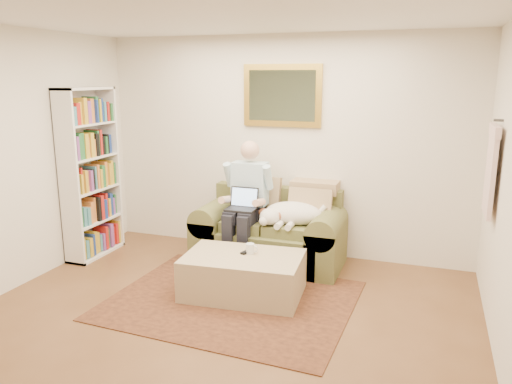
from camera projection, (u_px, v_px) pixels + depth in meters
The scene contains 12 objects.
room_shell at pixel (207, 181), 3.99m from camera, with size 4.51×5.00×2.61m.
rug at pixel (232, 300), 4.83m from camera, with size 2.27×1.82×0.01m, color black.
sofa at pixel (270, 238), 5.77m from camera, with size 1.68×0.85×1.01m.
seated_man at pixel (245, 205), 5.62m from camera, with size 0.55×0.79×1.41m, color #8CC3D8, non-canonical shape.
laptop at pixel (243, 203), 5.55m from camera, with size 0.33×0.26×0.24m.
sleeping_dog at pixel (294, 213), 5.52m from camera, with size 0.69×0.43×0.26m, color white, non-canonical shape.
ottoman at pixel (243, 275), 4.91m from camera, with size 1.14×0.73×0.41m, color tan.
coffee_mug at pixel (250, 249), 4.91m from camera, with size 0.08×0.08×0.10m, color white.
tv_remote at pixel (247, 252), 4.94m from camera, with size 0.05×0.15×0.02m, color black.
bookshelf at pixel (90, 174), 5.88m from camera, with size 0.28×0.80×2.00m, color white, non-canonical shape.
wall_mirror at pixel (282, 96), 5.80m from camera, with size 0.94×0.04×0.72m.
hanging_shirt at pixel (491, 166), 4.41m from camera, with size 0.06×0.52×0.90m, color beige, non-canonical shape.
Camera 1 is at (1.67, -3.20, 2.12)m, focal length 35.00 mm.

